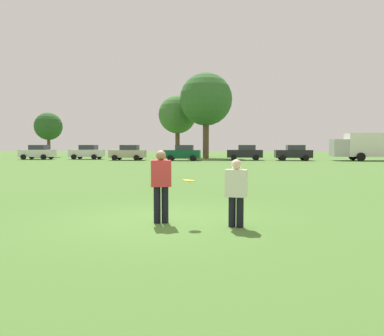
{
  "coord_description": "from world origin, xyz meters",
  "views": [
    {
      "loc": [
        1.85,
        -8.83,
        1.83
      ],
      "look_at": [
        0.69,
        0.84,
        1.23
      ],
      "focal_mm": 35.2,
      "sensor_mm": 36.0,
      "label": 1
    }
  ],
  "objects_px": {
    "player_defender": "(236,190)",
    "parked_car_near_left": "(38,152)",
    "traffic_cone": "(154,180)",
    "parked_car_mid_right": "(183,153)",
    "parked_car_far_right": "(294,153)",
    "parked_car_near_right": "(245,152)",
    "box_truck": "(371,146)",
    "frisbee": "(189,181)",
    "parked_car_center": "(128,152)",
    "player_thrower": "(161,182)",
    "parked_car_mid_left": "(87,152)"
  },
  "relations": [
    {
      "from": "parked_car_far_right",
      "to": "player_defender",
      "type": "bearing_deg",
      "value": -100.14
    },
    {
      "from": "frisbee",
      "to": "parked_car_center",
      "type": "xyz_separation_m",
      "value": [
        -11.85,
        35.27,
        -0.1
      ]
    },
    {
      "from": "parked_car_near_right",
      "to": "box_truck",
      "type": "relative_size",
      "value": 0.5
    },
    {
      "from": "player_defender",
      "to": "parked_car_near_left",
      "type": "distance_m",
      "value": 44.11
    },
    {
      "from": "traffic_cone",
      "to": "parked_car_far_right",
      "type": "relative_size",
      "value": 0.11
    },
    {
      "from": "parked_car_mid_left",
      "to": "parked_car_far_right",
      "type": "bearing_deg",
      "value": -1.88
    },
    {
      "from": "parked_car_near_left",
      "to": "parked_car_near_right",
      "type": "relative_size",
      "value": 1.0
    },
    {
      "from": "frisbee",
      "to": "parked_car_mid_right",
      "type": "bearing_deg",
      "value": 98.47
    },
    {
      "from": "traffic_cone",
      "to": "box_truck",
      "type": "height_order",
      "value": "box_truck"
    },
    {
      "from": "player_defender",
      "to": "parked_car_center",
      "type": "xyz_separation_m",
      "value": [
        -12.92,
        35.31,
        0.08
      ]
    },
    {
      "from": "traffic_cone",
      "to": "parked_car_mid_right",
      "type": "distance_m",
      "value": 26.84
    },
    {
      "from": "frisbee",
      "to": "traffic_cone",
      "type": "xyz_separation_m",
      "value": [
        -2.67,
        8.39,
        -0.79
      ]
    },
    {
      "from": "player_defender",
      "to": "parked_car_far_right",
      "type": "relative_size",
      "value": 0.36
    },
    {
      "from": "parked_car_near_right",
      "to": "parked_car_near_left",
      "type": "bearing_deg",
      "value": -178.06
    },
    {
      "from": "traffic_cone",
      "to": "parked_car_near_right",
      "type": "relative_size",
      "value": 0.11
    },
    {
      "from": "player_thrower",
      "to": "player_defender",
      "type": "bearing_deg",
      "value": -7.55
    },
    {
      "from": "parked_car_mid_left",
      "to": "parked_car_near_right",
      "type": "distance_m",
      "value": 19.96
    },
    {
      "from": "player_defender",
      "to": "parked_car_mid_left",
      "type": "distance_m",
      "value": 42.24
    },
    {
      "from": "parked_car_near_left",
      "to": "player_thrower",
      "type": "bearing_deg",
      "value": -57.3
    },
    {
      "from": "parked_car_mid_left",
      "to": "parked_car_center",
      "type": "distance_m",
      "value": 6.55
    },
    {
      "from": "parked_car_mid_left",
      "to": "player_defender",
      "type": "bearing_deg",
      "value": -63.26
    },
    {
      "from": "player_defender",
      "to": "box_truck",
      "type": "distance_m",
      "value": 40.54
    },
    {
      "from": "parked_car_mid_left",
      "to": "parked_car_center",
      "type": "relative_size",
      "value": 1.0
    },
    {
      "from": "parked_car_near_right",
      "to": "parked_car_far_right",
      "type": "bearing_deg",
      "value": -3.76
    },
    {
      "from": "player_thrower",
      "to": "parked_car_center",
      "type": "bearing_deg",
      "value": 107.67
    },
    {
      "from": "player_thrower",
      "to": "parked_car_mid_right",
      "type": "bearing_deg",
      "value": 97.43
    },
    {
      "from": "traffic_cone",
      "to": "parked_car_center",
      "type": "xyz_separation_m",
      "value": [
        -9.18,
        26.88,
        0.69
      ]
    },
    {
      "from": "parked_car_mid_right",
      "to": "parked_car_far_right",
      "type": "relative_size",
      "value": 1.0
    },
    {
      "from": "player_defender",
      "to": "player_thrower",
      "type": "bearing_deg",
      "value": 172.45
    },
    {
      "from": "player_defender",
      "to": "box_truck",
      "type": "bearing_deg",
      "value": 67.6
    },
    {
      "from": "player_defender",
      "to": "frisbee",
      "type": "xyz_separation_m",
      "value": [
        -1.07,
        0.04,
        0.18
      ]
    },
    {
      "from": "parked_car_far_right",
      "to": "player_thrower",
      "type": "bearing_deg",
      "value": -102.82
    },
    {
      "from": "box_truck",
      "to": "frisbee",
      "type": "bearing_deg",
      "value": -113.8
    },
    {
      "from": "parked_car_far_right",
      "to": "traffic_cone",
      "type": "bearing_deg",
      "value": -109.97
    },
    {
      "from": "frisbee",
      "to": "parked_car_center",
      "type": "height_order",
      "value": "parked_car_center"
    },
    {
      "from": "player_thrower",
      "to": "parked_car_mid_left",
      "type": "xyz_separation_m",
      "value": [
        -17.27,
        37.49,
        -0.04
      ]
    },
    {
      "from": "traffic_cone",
      "to": "parked_car_near_left",
      "type": "relative_size",
      "value": 0.11
    },
    {
      "from": "player_defender",
      "to": "traffic_cone",
      "type": "relative_size",
      "value": 3.15
    },
    {
      "from": "player_defender",
      "to": "parked_car_near_right",
      "type": "relative_size",
      "value": 0.36
    },
    {
      "from": "frisbee",
      "to": "parked_car_near_left",
      "type": "bearing_deg",
      "value": 123.31
    },
    {
      "from": "frisbee",
      "to": "box_truck",
      "type": "xyz_separation_m",
      "value": [
        16.51,
        37.43,
        0.73
      ]
    },
    {
      "from": "parked_car_near_left",
      "to": "box_truck",
      "type": "relative_size",
      "value": 0.5
    },
    {
      "from": "parked_car_center",
      "to": "box_truck",
      "type": "relative_size",
      "value": 0.5
    },
    {
      "from": "parked_car_center",
      "to": "parked_car_far_right",
      "type": "height_order",
      "value": "same"
    },
    {
      "from": "parked_car_near_right",
      "to": "box_truck",
      "type": "distance_m",
      "value": 14.52
    },
    {
      "from": "parked_car_far_right",
      "to": "parked_car_near_right",
      "type": "bearing_deg",
      "value": 176.24
    },
    {
      "from": "player_defender",
      "to": "parked_car_mid_left",
      "type": "relative_size",
      "value": 0.36
    },
    {
      "from": "parked_car_mid_right",
      "to": "box_truck",
      "type": "bearing_deg",
      "value": 6.12
    },
    {
      "from": "parked_car_near_left",
      "to": "parked_car_center",
      "type": "height_order",
      "value": "same"
    },
    {
      "from": "parked_car_center",
      "to": "parked_car_far_right",
      "type": "relative_size",
      "value": 1.0
    }
  ]
}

